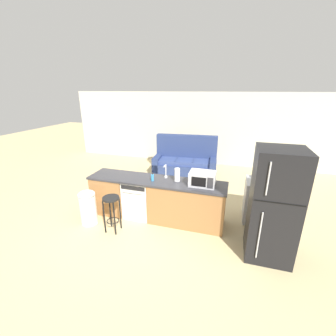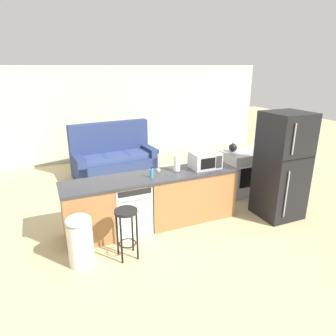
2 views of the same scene
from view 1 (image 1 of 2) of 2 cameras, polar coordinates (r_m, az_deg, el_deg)
The scene contains 14 objects.
ground_plane at distance 5.16m, azimuth -4.53°, elevation -12.06°, with size 24.00×24.00×0.00m, color tan.
wall_back at distance 8.51m, azimuth 7.58°, elevation 9.88°, with size 10.00×0.06×2.60m.
kitchen_counter at distance 4.88m, azimuth -2.02°, elevation -8.32°, with size 2.94×0.66×0.90m.
dishwasher at distance 5.05m, azimuth -7.34°, elevation -7.50°, with size 0.58×0.61×0.84m.
stove_range at distance 5.19m, azimuth 22.99°, elevation -7.81°, with size 0.76×0.68×0.90m.
refrigerator at distance 4.01m, azimuth 25.26°, elevation -8.60°, with size 0.72×0.73×1.87m.
microwave at distance 4.43m, azimuth 8.75°, elevation -2.69°, with size 0.50×0.37×0.28m.
sink_faucet at distance 4.75m, azimuth -0.61°, elevation -1.06°, with size 0.07×0.18×0.30m.
paper_towel_roll at distance 4.57m, azimuth 2.34°, elevation -1.83°, with size 0.14×0.14×0.28m.
soap_bottle at distance 4.63m, azimuth -3.97°, elevation -2.42°, with size 0.06×0.06×0.18m.
kettle at distance 5.09m, azimuth 21.80°, elevation -1.63°, with size 0.21×0.17×0.19m.
bar_stool at distance 4.55m, azimuth -14.14°, elevation -9.51°, with size 0.32×0.32×0.74m.
trash_bin at distance 5.02m, azimuth -19.66°, elevation -9.28°, with size 0.35×0.35×0.74m.
couch at distance 7.43m, azimuth 4.43°, elevation 1.39°, with size 2.07×1.07×1.27m.
Camera 1 is at (1.65, -4.08, 2.70)m, focal length 24.00 mm.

